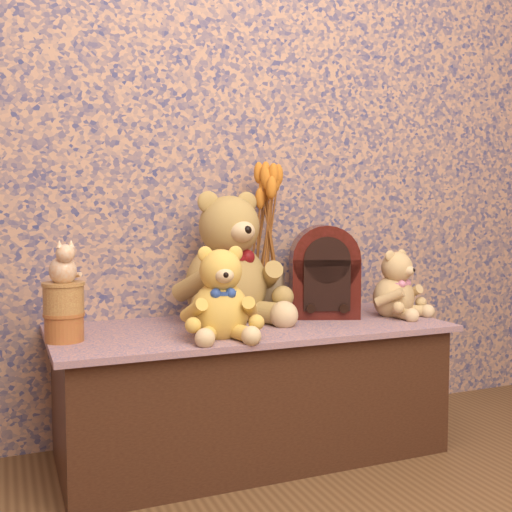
{
  "coord_description": "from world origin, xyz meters",
  "views": [
    {
      "loc": [
        -0.78,
        -0.7,
        0.83
      ],
      "look_at": [
        0.0,
        1.17,
        0.69
      ],
      "focal_mm": 42.97,
      "sensor_mm": 36.0,
      "label": 1
    }
  ],
  "objects_px": {
    "biscuit_tin_lower": "(64,328)",
    "cathedral_radio": "(324,271)",
    "teddy_large": "(226,252)",
    "ceramic_vase": "(269,292)",
    "teddy_small": "(394,280)",
    "cat_figurine": "(63,261)",
    "teddy_medium": "(220,288)"
  },
  "relations": [
    {
      "from": "biscuit_tin_lower",
      "to": "ceramic_vase",
      "type": "bearing_deg",
      "value": 12.65
    },
    {
      "from": "ceramic_vase",
      "to": "cat_figurine",
      "type": "distance_m",
      "value": 0.78
    },
    {
      "from": "cathedral_radio",
      "to": "ceramic_vase",
      "type": "bearing_deg",
      "value": -179.28
    },
    {
      "from": "teddy_large",
      "to": "biscuit_tin_lower",
      "type": "relative_size",
      "value": 4.29
    },
    {
      "from": "ceramic_vase",
      "to": "cat_figurine",
      "type": "relative_size",
      "value": 1.38
    },
    {
      "from": "teddy_small",
      "to": "ceramic_vase",
      "type": "xyz_separation_m",
      "value": [
        -0.43,
        0.17,
        -0.04
      ]
    },
    {
      "from": "teddy_medium",
      "to": "biscuit_tin_lower",
      "type": "distance_m",
      "value": 0.48
    },
    {
      "from": "teddy_small",
      "to": "cathedral_radio",
      "type": "distance_m",
      "value": 0.26
    },
    {
      "from": "cathedral_radio",
      "to": "biscuit_tin_lower",
      "type": "distance_m",
      "value": 0.95
    },
    {
      "from": "teddy_medium",
      "to": "cat_figurine",
      "type": "bearing_deg",
      "value": 173.8
    },
    {
      "from": "cat_figurine",
      "to": "cathedral_radio",
      "type": "bearing_deg",
      "value": -3.73
    },
    {
      "from": "cathedral_radio",
      "to": "cat_figurine",
      "type": "relative_size",
      "value": 2.56
    },
    {
      "from": "teddy_medium",
      "to": "teddy_small",
      "type": "height_order",
      "value": "teddy_medium"
    },
    {
      "from": "teddy_small",
      "to": "teddy_large",
      "type": "bearing_deg",
      "value": 141.93
    },
    {
      "from": "teddy_small",
      "to": "cathedral_radio",
      "type": "height_order",
      "value": "cathedral_radio"
    },
    {
      "from": "teddy_large",
      "to": "teddy_small",
      "type": "xyz_separation_m",
      "value": [
        0.61,
        -0.14,
        -0.11
      ]
    },
    {
      "from": "teddy_large",
      "to": "ceramic_vase",
      "type": "xyz_separation_m",
      "value": [
        0.18,
        0.02,
        -0.15
      ]
    },
    {
      "from": "cathedral_radio",
      "to": "biscuit_tin_lower",
      "type": "height_order",
      "value": "cathedral_radio"
    },
    {
      "from": "teddy_large",
      "to": "cat_figurine",
      "type": "height_order",
      "value": "teddy_large"
    },
    {
      "from": "cathedral_radio",
      "to": "cat_figurine",
      "type": "bearing_deg",
      "value": -152.64
    },
    {
      "from": "biscuit_tin_lower",
      "to": "cat_figurine",
      "type": "bearing_deg",
      "value": 0.0
    },
    {
      "from": "teddy_medium",
      "to": "biscuit_tin_lower",
      "type": "bearing_deg",
      "value": 173.8
    },
    {
      "from": "teddy_small",
      "to": "cathedral_radio",
      "type": "xyz_separation_m",
      "value": [
        -0.24,
        0.1,
        0.04
      ]
    },
    {
      "from": "ceramic_vase",
      "to": "teddy_small",
      "type": "bearing_deg",
      "value": -21.16
    },
    {
      "from": "teddy_large",
      "to": "biscuit_tin_lower",
      "type": "xyz_separation_m",
      "value": [
        -0.57,
        -0.14,
        -0.2
      ]
    },
    {
      "from": "teddy_medium",
      "to": "ceramic_vase",
      "type": "relative_size",
      "value": 1.67
    },
    {
      "from": "biscuit_tin_lower",
      "to": "cathedral_radio",
      "type": "bearing_deg",
      "value": 5.77
    },
    {
      "from": "teddy_small",
      "to": "cat_figurine",
      "type": "xyz_separation_m",
      "value": [
        -1.18,
        0.0,
        0.11
      ]
    },
    {
      "from": "teddy_large",
      "to": "ceramic_vase",
      "type": "bearing_deg",
      "value": -1.54
    },
    {
      "from": "cathedral_radio",
      "to": "biscuit_tin_lower",
      "type": "relative_size",
      "value": 2.95
    },
    {
      "from": "ceramic_vase",
      "to": "teddy_medium",
      "type": "bearing_deg",
      "value": -135.69
    },
    {
      "from": "teddy_medium",
      "to": "cathedral_radio",
      "type": "xyz_separation_m",
      "value": [
        0.48,
        0.21,
        0.02
      ]
    }
  ]
}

